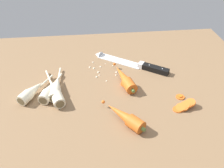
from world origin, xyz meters
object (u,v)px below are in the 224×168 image
object	(u,v)px
parsnip_mid_left	(56,87)
carrot_slice_stack	(184,106)
whole_carrot	(125,79)
parsnip_mid_right	(50,90)
carrot_slice_stray_mid	(180,97)
carrot_slice_stray_near	(125,84)
parsnip_front	(55,91)
parsnip_back	(32,92)
whole_carrot_second	(125,117)
chefs_knife	(128,62)

from	to	relation	value
parsnip_mid_left	carrot_slice_stack	xyz separation A→B (cm)	(43.38, -13.89, -1.01)
whole_carrot	parsnip_mid_right	distance (cm)	28.03
carrot_slice_stray_mid	carrot_slice_stray_near	bearing A→B (deg)	151.90
whole_carrot	parsnip_front	world-z (taller)	whole_carrot
parsnip_back	whole_carrot_second	bearing A→B (deg)	-27.78
whole_carrot_second	carrot_slice_stray_near	bearing A→B (deg)	81.20
parsnip_mid_right	carrot_slice_stray_mid	world-z (taller)	parsnip_mid_right
chefs_knife	parsnip_mid_right	world-z (taller)	parsnip_mid_right
whole_carrot	carrot_slice_stray_mid	xyz separation A→B (cm)	(18.49, -10.62, -1.74)
parsnip_back	carrot_slice_stack	world-z (taller)	parsnip_back
carrot_slice_stack	carrot_slice_stray_mid	xyz separation A→B (cm)	(0.59, 5.61, -0.61)
parsnip_front	parsnip_mid_left	bearing A→B (deg)	83.19
whole_carrot_second	parsnip_mid_right	xyz separation A→B (cm)	(-24.87, 16.30, -0.12)
parsnip_front	carrot_slice_stray_mid	bearing A→B (deg)	-7.33
whole_carrot	parsnip_mid_left	bearing A→B (deg)	-174.74
parsnip_mid_left	carrot_slice_stray_near	size ratio (longest dim) A/B	5.71
parsnip_mid_left	carrot_slice_stack	size ratio (longest dim) A/B	2.59
carrot_slice_stray_near	carrot_slice_stray_mid	world-z (taller)	same
carrot_slice_stack	chefs_knife	bearing A→B (deg)	115.23
whole_carrot_second	parsnip_front	distance (cm)	27.70
parsnip_front	parsnip_mid_right	xyz separation A→B (cm)	(-1.94, 0.77, 0.00)
chefs_knife	carrot_slice_stack	bearing A→B (deg)	-64.77
parsnip_front	carrot_slice_stray_mid	world-z (taller)	parsnip_front
chefs_knife	whole_carrot_second	xyz separation A→B (cm)	(-6.63, -34.18, 1.45)
carrot_slice_stack	parsnip_mid_right	bearing A→B (deg)	165.17
chefs_knife	parsnip_mid_left	distance (cm)	33.41
parsnip_mid_left	whole_carrot_second	bearing A→B (deg)	-38.67
whole_carrot	parsnip_back	world-z (taller)	whole_carrot
whole_carrot_second	carrot_slice_stray_near	distance (cm)	19.92
chefs_knife	parsnip_front	bearing A→B (deg)	-147.75
whole_carrot	parsnip_front	xyz separation A→B (cm)	(-25.78, -4.92, -0.12)
parsnip_mid_right	parsnip_front	bearing A→B (deg)	-21.69
parsnip_mid_left	parsnip_mid_right	distance (cm)	2.88
chefs_knife	whole_carrot_second	distance (cm)	34.85
parsnip_mid_left	carrot_slice_stray_near	world-z (taller)	parsnip_mid_left
parsnip_back	carrot_slice_stray_near	distance (cm)	34.27
chefs_knife	parsnip_mid_right	distance (cm)	36.25
parsnip_front	parsnip_back	size ratio (longest dim) A/B	1.35
carrot_slice_stack	carrot_slice_stray_near	xyz separation A→B (cm)	(-17.71, 15.39, -0.61)
parsnip_front	whole_carrot	bearing A→B (deg)	10.81
whole_carrot	whole_carrot_second	size ratio (longest dim) A/B	1.31
chefs_knife	whole_carrot_second	size ratio (longest dim) A/B	2.02
chefs_knife	whole_carrot	bearing A→B (deg)	-105.40
parsnip_mid_left	carrot_slice_stray_mid	xyz separation A→B (cm)	(43.97, -8.27, -1.62)
parsnip_front	carrot_slice_stray_near	world-z (taller)	parsnip_front
parsnip_front	carrot_slice_stray_near	distance (cm)	26.34
whole_carrot_second	parsnip_mid_left	world-z (taller)	whole_carrot_second
whole_carrot	parsnip_mid_left	xyz separation A→B (cm)	(-25.48, -2.35, -0.12)
chefs_knife	parsnip_mid_right	xyz separation A→B (cm)	(-31.50, -17.88, 1.33)
parsnip_front	parsnip_back	world-z (taller)	same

